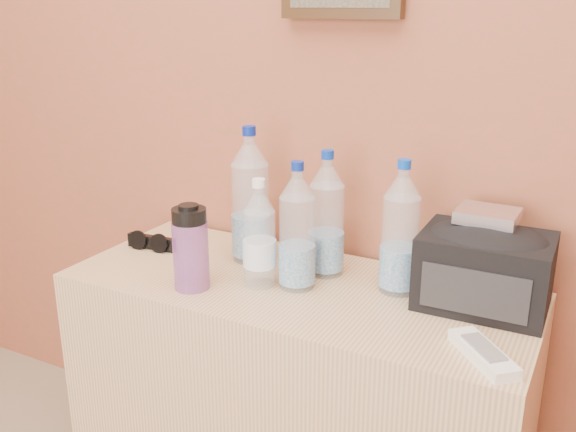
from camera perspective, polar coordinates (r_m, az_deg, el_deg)
The scene contains 11 objects.
dresser at distance 1.68m, azimuth 0.70°, elevation -16.72°, with size 1.09×0.46×0.68m, color tan.
pet_large_a at distance 1.61m, azimuth -3.36°, elevation 1.22°, with size 0.09×0.09×0.34m.
pet_large_b at distance 1.53m, azimuth 3.42°, elevation -0.40°, with size 0.08×0.08×0.31m.
pet_large_c at distance 1.45m, azimuth 9.95°, elevation -1.64°, with size 0.08×0.08×0.31m.
pet_large_d at distance 1.45m, azimuth 0.82°, elevation -1.53°, with size 0.08×0.08×0.30m.
pet_small at distance 1.47m, azimuth -2.55°, elevation -2.08°, with size 0.07×0.07×0.25m.
nalgene_bottle at distance 1.47m, azimuth -8.66°, elevation -2.79°, with size 0.08×0.08×0.20m.
sunglasses at distance 1.75m, azimuth -12.03°, elevation -2.30°, with size 0.14×0.05×0.04m, color black, non-canonical shape.
ac_remote at distance 1.26m, azimuth 16.96°, elevation -11.63°, with size 0.17×0.05×0.02m, color beige.
toiletry_bag at distance 1.44m, azimuth 17.10°, elevation -4.29°, with size 0.27×0.19×0.18m, color black, non-canonical shape.
foil_packet at distance 1.43m, azimuth 17.32°, elevation 0.04°, with size 0.13×0.10×0.03m, color silver.
Camera 1 is at (0.63, 0.52, 1.31)m, focal length 40.00 mm.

